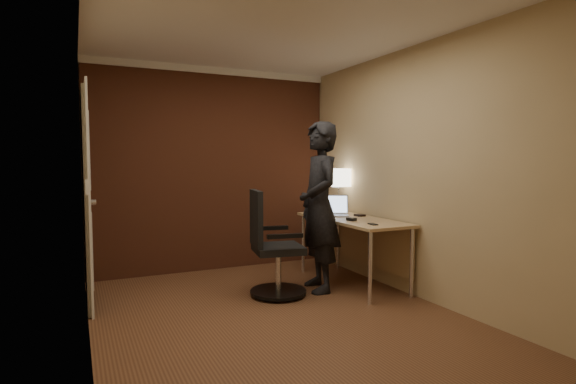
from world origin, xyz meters
The scene contains 9 objects.
room centered at (-0.27, 1.54, 1.37)m, with size 4.00×4.00×4.00m.
desk centered at (1.25, 0.65, 0.60)m, with size 0.60×1.50×0.73m.
desk_lamp centered at (1.36, 1.22, 1.15)m, with size 0.22×0.22×0.54m.
laptop centered at (1.13, 0.95, 0.79)m, with size 0.41×0.38×0.23m.
mouse centered at (1.05, 0.47, 0.75)m, with size 0.06×0.10×0.03m, color black.
phone centered at (1.08, 0.14, 0.73)m, with size 0.06×0.12×0.01m, color black.
wallet centered at (1.36, 0.76, 0.74)m, with size 0.09×0.11×0.02m, color black.
office_chair centered at (0.19, 0.60, 0.46)m, with size 0.57×0.63×1.05m.
person centered at (0.73, 0.59, 0.88)m, with size 0.64×0.42×1.77m, color black.
Camera 1 is at (-1.57, -3.48, 1.36)m, focal length 28.00 mm.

